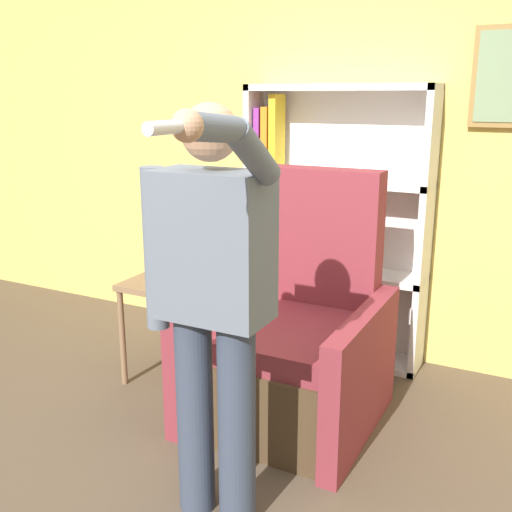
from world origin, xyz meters
TOP-DOWN VIEW (x-y plane):
  - wall_back at (0.01, 2.03)m, footprint 8.00×0.11m
  - bookcase at (-0.14, 1.87)m, footprint 1.18×0.28m
  - armchair at (0.03, 1.02)m, footprint 0.92×0.95m
  - person_standing at (0.09, 0.11)m, footprint 0.58×0.78m
  - side_table at (-0.79, 1.07)m, footprint 0.47×0.47m
  - table_lamp at (-0.79, 1.07)m, footprint 0.23×0.23m

SIDE VIEW (x-z plane):
  - armchair at x=0.03m, z-range -0.26..1.04m
  - side_table at x=-0.79m, z-range 0.21..0.84m
  - bookcase at x=-0.14m, z-range 0.00..1.76m
  - person_standing at x=0.09m, z-range 0.12..1.79m
  - table_lamp at x=-0.79m, z-range 0.74..1.21m
  - wall_back at x=0.01m, z-range 0.00..2.80m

